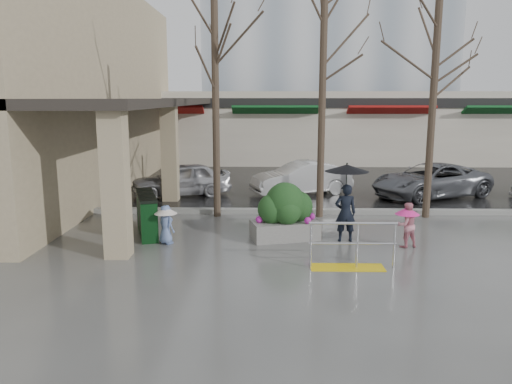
{
  "coord_description": "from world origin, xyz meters",
  "views": [
    {
      "loc": [
        -0.48,
        -11.61,
        3.64
      ],
      "look_at": [
        -0.73,
        0.8,
        1.3
      ],
      "focal_mm": 35.0,
      "sensor_mm": 36.0,
      "label": 1
    }
  ],
  "objects_px": {
    "child_blue": "(166,220)",
    "car_c": "(431,180)",
    "news_boxes": "(147,214)",
    "woman": "(346,193)",
    "handrail": "(350,251)",
    "tree_midwest": "(324,43)",
    "planter": "(285,212)",
    "tree_mideast": "(436,56)",
    "car_a": "(181,179)",
    "car_b": "(301,178)",
    "tree_west": "(215,48)",
    "child_pink": "(407,222)"
  },
  "relations": [
    {
      "from": "woman",
      "to": "tree_midwest",
      "type": "bearing_deg",
      "value": -83.33
    },
    {
      "from": "child_blue",
      "to": "car_b",
      "type": "relative_size",
      "value": 0.26
    },
    {
      "from": "child_pink",
      "to": "car_b",
      "type": "relative_size",
      "value": 0.29
    },
    {
      "from": "tree_mideast",
      "to": "car_c",
      "type": "bearing_deg",
      "value": 70.14
    },
    {
      "from": "child_pink",
      "to": "planter",
      "type": "distance_m",
      "value": 3.05
    },
    {
      "from": "child_pink",
      "to": "car_a",
      "type": "height_order",
      "value": "car_a"
    },
    {
      "from": "child_pink",
      "to": "car_a",
      "type": "relative_size",
      "value": 0.3
    },
    {
      "from": "tree_mideast",
      "to": "child_pink",
      "type": "height_order",
      "value": "tree_mideast"
    },
    {
      "from": "child_pink",
      "to": "news_boxes",
      "type": "distance_m",
      "value": 6.78
    },
    {
      "from": "handrail",
      "to": "woman",
      "type": "distance_m",
      "value": 2.27
    },
    {
      "from": "woman",
      "to": "car_b",
      "type": "distance_m",
      "value": 6.48
    },
    {
      "from": "car_b",
      "to": "child_blue",
      "type": "bearing_deg",
      "value": -50.21
    },
    {
      "from": "tree_mideast",
      "to": "car_a",
      "type": "xyz_separation_m",
      "value": [
        -8.18,
        3.26,
        -4.23
      ]
    },
    {
      "from": "news_boxes",
      "to": "car_b",
      "type": "height_order",
      "value": "car_b"
    },
    {
      "from": "news_boxes",
      "to": "planter",
      "type": "bearing_deg",
      "value": -23.43
    },
    {
      "from": "handrail",
      "to": "car_b",
      "type": "height_order",
      "value": "car_b"
    },
    {
      "from": "tree_west",
      "to": "woman",
      "type": "height_order",
      "value": "tree_west"
    },
    {
      "from": "tree_west",
      "to": "tree_midwest",
      "type": "relative_size",
      "value": 0.97
    },
    {
      "from": "tree_midwest",
      "to": "planter",
      "type": "height_order",
      "value": "tree_midwest"
    },
    {
      "from": "child_pink",
      "to": "news_boxes",
      "type": "height_order",
      "value": "child_pink"
    },
    {
      "from": "tree_west",
      "to": "car_a",
      "type": "height_order",
      "value": "tree_west"
    },
    {
      "from": "planter",
      "to": "car_a",
      "type": "bearing_deg",
      "value": 122.61
    },
    {
      "from": "tree_west",
      "to": "car_a",
      "type": "xyz_separation_m",
      "value": [
        -1.68,
        3.26,
        -4.45
      ]
    },
    {
      "from": "car_b",
      "to": "tree_midwest",
      "type": "bearing_deg",
      "value": -15.35
    },
    {
      "from": "child_pink",
      "to": "child_blue",
      "type": "bearing_deg",
      "value": -16.33
    },
    {
      "from": "child_blue",
      "to": "car_c",
      "type": "bearing_deg",
      "value": -102.91
    },
    {
      "from": "woman",
      "to": "car_c",
      "type": "xyz_separation_m",
      "value": [
        4.1,
        5.93,
        -0.63
      ]
    },
    {
      "from": "child_pink",
      "to": "child_blue",
      "type": "height_order",
      "value": "child_pink"
    },
    {
      "from": "tree_mideast",
      "to": "car_a",
      "type": "relative_size",
      "value": 1.76
    },
    {
      "from": "tree_midwest",
      "to": "child_blue",
      "type": "distance_m",
      "value": 6.95
    },
    {
      "from": "tree_mideast",
      "to": "child_blue",
      "type": "xyz_separation_m",
      "value": [
        -7.5,
        -3.04,
        -4.25
      ]
    },
    {
      "from": "child_blue",
      "to": "car_c",
      "type": "xyz_separation_m",
      "value": [
        8.66,
        6.25,
        0.03
      ]
    },
    {
      "from": "tree_midwest",
      "to": "news_boxes",
      "type": "bearing_deg",
      "value": -156.34
    },
    {
      "from": "car_a",
      "to": "child_blue",
      "type": "bearing_deg",
      "value": -12.07
    },
    {
      "from": "tree_midwest",
      "to": "planter",
      "type": "relative_size",
      "value": 3.72
    },
    {
      "from": "tree_mideast",
      "to": "planter",
      "type": "bearing_deg",
      "value": -150.47
    },
    {
      "from": "woman",
      "to": "child_pink",
      "type": "xyz_separation_m",
      "value": [
        1.44,
        -0.48,
        -0.62
      ]
    },
    {
      "from": "handrail",
      "to": "child_blue",
      "type": "bearing_deg",
      "value": 158.05
    },
    {
      "from": "tree_midwest",
      "to": "car_b",
      "type": "xyz_separation_m",
      "value": [
        -0.31,
        3.69,
        -4.6
      ]
    },
    {
      "from": "child_blue",
      "to": "news_boxes",
      "type": "relative_size",
      "value": 0.49
    },
    {
      "from": "news_boxes",
      "to": "car_c",
      "type": "xyz_separation_m",
      "value": [
        9.36,
        5.35,
        0.07
      ]
    },
    {
      "from": "child_blue",
      "to": "planter",
      "type": "relative_size",
      "value": 0.54
    },
    {
      "from": "tree_mideast",
      "to": "child_pink",
      "type": "distance_m",
      "value": 5.51
    },
    {
      "from": "handrail",
      "to": "car_c",
      "type": "distance_m",
      "value": 9.09
    },
    {
      "from": "car_a",
      "to": "handrail",
      "type": "bearing_deg",
      "value": 13.81
    },
    {
      "from": "child_pink",
      "to": "car_c",
      "type": "bearing_deg",
      "value": -127.3
    },
    {
      "from": "tree_west",
      "to": "tree_midwest",
      "type": "bearing_deg",
      "value": 0.0
    },
    {
      "from": "car_c",
      "to": "woman",
      "type": "bearing_deg",
      "value": -58.77
    },
    {
      "from": "news_boxes",
      "to": "child_blue",
      "type": "bearing_deg",
      "value": -69.51
    },
    {
      "from": "handrail",
      "to": "planter",
      "type": "relative_size",
      "value": 1.01
    }
  ]
}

